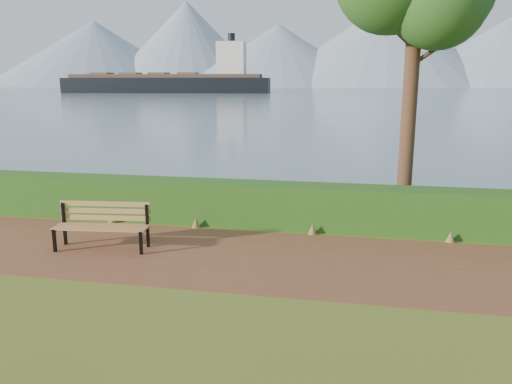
# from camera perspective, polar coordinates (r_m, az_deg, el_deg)

# --- Properties ---
(ground) EXTENTS (140.00, 140.00, 0.00)m
(ground) POSITION_cam_1_polar(r_m,az_deg,el_deg) (9.52, -4.36, -7.88)
(ground) COLOR #545F1B
(ground) RESTS_ON ground
(path) EXTENTS (40.00, 3.40, 0.01)m
(path) POSITION_cam_1_polar(r_m,az_deg,el_deg) (9.79, -3.89, -7.26)
(path) COLOR brown
(path) RESTS_ON ground
(hedge) EXTENTS (32.00, 0.85, 1.00)m
(hedge) POSITION_cam_1_polar(r_m,az_deg,el_deg) (11.79, -1.02, -1.32)
(hedge) COLOR #1C4C15
(hedge) RESTS_ON ground
(water) EXTENTS (700.00, 510.00, 0.00)m
(water) POSITION_cam_1_polar(r_m,az_deg,el_deg) (268.63, 10.95, 11.46)
(water) COLOR #405A67
(water) RESTS_ON ground
(mountains) EXTENTS (585.00, 190.00, 70.00)m
(mountains) POSITION_cam_1_polar(r_m,az_deg,el_deg) (415.52, 10.00, 15.57)
(mountains) COLOR gray
(mountains) RESTS_ON ground
(bench) EXTENTS (1.93, 0.75, 0.94)m
(bench) POSITION_cam_1_polar(r_m,az_deg,el_deg) (10.52, -17.11, -3.34)
(bench) COLOR black
(bench) RESTS_ON ground
(cargo_ship) EXTENTS (68.06, 17.07, 20.45)m
(cargo_ship) POSITION_cam_1_polar(r_m,az_deg,el_deg) (168.23, -9.40, 12.14)
(cargo_ship) COLOR black
(cargo_ship) RESTS_ON ground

